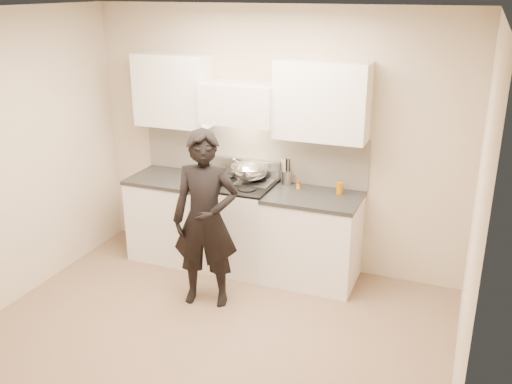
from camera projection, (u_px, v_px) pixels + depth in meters
ground_plane at (204, 343)px, 4.84m from camera, size 4.00×4.00×0.00m
room_shell at (212, 150)px, 4.64m from camera, size 4.04×3.54×2.70m
stove at (237, 225)px, 6.03m from camera, size 0.76×0.65×0.96m
counter_right at (312, 238)px, 5.75m from camera, size 0.92×0.67×0.92m
counter_left at (172, 216)px, 6.30m from camera, size 0.82×0.67×0.92m
wok at (249, 171)px, 5.87m from camera, size 0.39×0.48×0.31m
stock_pot at (212, 177)px, 5.78m from camera, size 0.32×0.26×0.15m
utensil_crock at (287, 177)px, 5.87m from camera, size 0.10×0.10×0.28m
spice_jar at (298, 185)px, 5.76m from camera, size 0.04×0.04×0.08m
oil_glass at (340, 188)px, 5.62m from camera, size 0.07×0.07×0.12m
person at (206, 220)px, 5.22m from camera, size 0.69×0.53×1.68m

